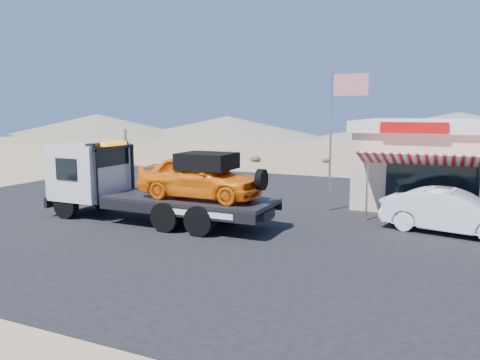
# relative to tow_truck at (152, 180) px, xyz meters

# --- Properties ---
(ground) EXTENTS (120.00, 120.00, 0.00)m
(ground) POSITION_rel_tow_truck_xyz_m (1.17, 0.34, -1.67)
(ground) COLOR #886C4D
(ground) RESTS_ON ground
(asphalt_lot) EXTENTS (32.00, 24.00, 0.02)m
(asphalt_lot) POSITION_rel_tow_truck_xyz_m (3.17, 3.34, -1.66)
(asphalt_lot) COLOR black
(asphalt_lot) RESTS_ON ground
(tow_truck) EXTENTS (9.27, 2.75, 3.10)m
(tow_truck) POSITION_rel_tow_truck_xyz_m (0.00, 0.00, 0.00)
(tow_truck) COLOR black
(tow_truck) RESTS_ON asphalt_lot
(white_sedan) EXTENTS (4.95, 2.56, 1.55)m
(white_sedan) POSITION_rel_tow_truck_xyz_m (10.75, 2.86, -0.87)
(white_sedan) COLOR silver
(white_sedan) RESTS_ON asphalt_lot
(jerky_store) EXTENTS (10.40, 9.97, 3.90)m
(jerky_store) POSITION_rel_tow_truck_xyz_m (11.67, 9.32, 0.32)
(jerky_store) COLOR beige
(jerky_store) RESTS_ON asphalt_lot
(flagpole) EXTENTS (1.55, 0.10, 6.00)m
(flagpole) POSITION_rel_tow_truck_xyz_m (6.10, 4.84, 2.10)
(flagpole) COLOR #99999E
(flagpole) RESTS_ON asphalt_lot
(desert_scrub) EXTENTS (20.26, 34.38, 0.71)m
(desert_scrub) POSITION_rel_tow_truck_xyz_m (-12.91, 8.29, -1.37)
(desert_scrub) COLOR #373D21
(desert_scrub) RESTS_ON ground
(distant_hills) EXTENTS (126.00, 48.00, 4.20)m
(distant_hills) POSITION_rel_tow_truck_xyz_m (-8.60, 55.48, 0.22)
(distant_hills) COLOR #726B59
(distant_hills) RESTS_ON ground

